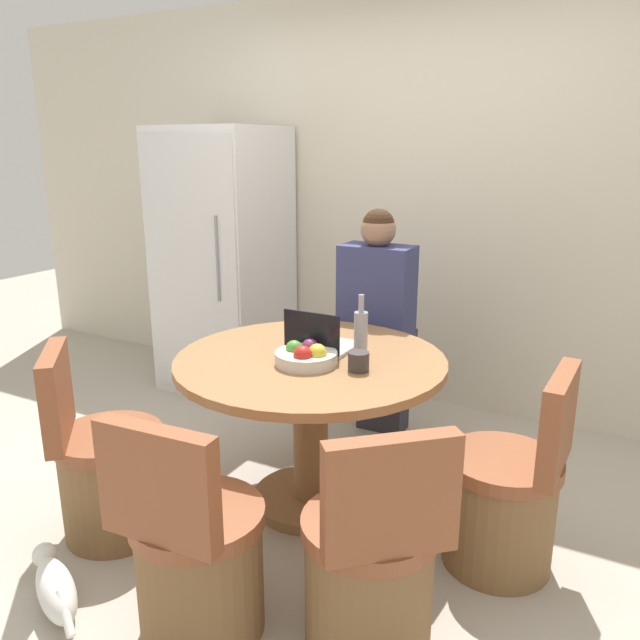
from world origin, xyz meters
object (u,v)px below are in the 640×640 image
object	(u,v)px
refrigerator	(223,261)
chair_near_camera	(196,561)
bottle	(361,333)
dining_table	(310,398)
person_seated	(379,316)
laptop	(321,342)
fruit_bowl	(306,356)
chair_near_right_corner	(371,572)
chair_near_left_corner	(107,473)
chair_right_side	(505,501)
cat	(55,587)

from	to	relation	value
refrigerator	chair_near_camera	world-z (taller)	refrigerator
refrigerator	bottle	world-z (taller)	refrigerator
dining_table	person_seated	xyz separation A→B (m)	(-0.01, 0.84, 0.19)
refrigerator	laptop	size ratio (longest dim) A/B	6.34
dining_table	fruit_bowl	bearing A→B (deg)	-69.76
chair_near_right_corner	chair_near_left_corner	bearing A→B (deg)	-44.53
chair_right_side	laptop	distance (m)	1.05
dining_table	refrigerator	bearing A→B (deg)	139.46
chair_near_left_corner	chair_right_side	size ratio (longest dim) A/B	1.00
refrigerator	chair_near_right_corner	xyz separation A→B (m)	(1.91, -1.79, -0.60)
chair_right_side	bottle	bearing A→B (deg)	-99.84
fruit_bowl	dining_table	bearing A→B (deg)	110.24
refrigerator	bottle	size ratio (longest dim) A/B	6.21
laptop	fruit_bowl	world-z (taller)	laptop
person_seated	laptop	world-z (taller)	person_seated
person_seated	laptop	xyz separation A→B (m)	(0.01, -0.72, 0.05)
chair_right_side	cat	xyz separation A→B (m)	(-1.41, -1.04, -0.20)
refrigerator	chair_near_left_corner	distance (m)	1.94
chair_right_side	dining_table	bearing A→B (deg)	-90.00
cat	refrigerator	bearing A→B (deg)	-41.27
dining_table	laptop	world-z (taller)	laptop
chair_near_camera	cat	world-z (taller)	chair_near_camera
person_seated	cat	bearing A→B (deg)	75.87
person_seated	laptop	size ratio (longest dim) A/B	4.75
chair_near_camera	fruit_bowl	distance (m)	0.96
chair_near_camera	chair_near_right_corner	xyz separation A→B (m)	(0.55, 0.23, 0.00)
fruit_bowl	chair_near_camera	bearing A→B (deg)	-88.24
fruit_bowl	chair_near_left_corner	bearing A→B (deg)	-142.78
chair_near_right_corner	laptop	bearing A→B (deg)	-94.25
chair_near_left_corner	chair_near_camera	size ratio (longest dim) A/B	1.00
chair_near_camera	bottle	bearing A→B (deg)	-101.36
bottle	dining_table	bearing A→B (deg)	-149.00
fruit_bowl	cat	size ratio (longest dim) A/B	0.62
dining_table	chair_near_left_corner	world-z (taller)	chair_near_left_corner
chair_near_camera	person_seated	xyz separation A→B (m)	(-0.07, 1.75, 0.44)
chair_right_side	chair_near_right_corner	xyz separation A→B (m)	(-0.30, -0.65, 0.00)
bottle	laptop	bearing A→B (deg)	-179.47
dining_table	chair_near_camera	size ratio (longest dim) A/B	1.42
laptop	cat	world-z (taller)	laptop
chair_near_camera	cat	distance (m)	0.61
refrigerator	chair_right_side	xyz separation A→B (m)	(2.21, -1.14, -0.60)
chair_right_side	chair_near_camera	xyz separation A→B (m)	(-0.86, -0.88, 0.00)
refrigerator	cat	xyz separation A→B (m)	(0.80, -2.18, -0.81)
fruit_bowl	person_seated	bearing A→B (deg)	92.80
fruit_bowl	refrigerator	bearing A→B (deg)	138.01
chair_near_left_corner	fruit_bowl	distance (m)	1.01
laptop	cat	size ratio (longest dim) A/B	0.64
chair_near_left_corner	person_seated	size ratio (longest dim) A/B	0.64
chair_right_side	cat	size ratio (longest dim) A/B	1.96
person_seated	fruit_bowl	size ratio (longest dim) A/B	4.87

